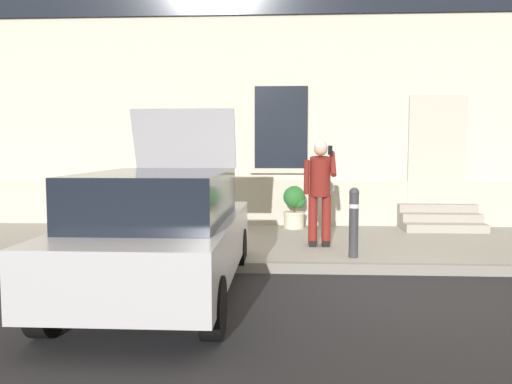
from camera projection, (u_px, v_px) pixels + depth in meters
ground_plane at (382, 292)px, 6.43m from camera, size 80.00×80.00×0.00m
sidewalk at (352, 244)px, 9.21m from camera, size 24.00×3.60×0.15m
curb_edge at (369, 269)px, 7.36m from camera, size 24.00×0.12×0.15m
building_facade at (341, 58)px, 11.38m from camera, size 24.00×1.52×7.50m
entrance_stoop at (439, 220)px, 10.50m from camera, size 1.57×0.96×0.48m
hatchback_car_silver at (162, 230)px, 6.20m from camera, size 1.80×4.07×2.34m
bollard_near_person at (354, 220)px, 7.72m from camera, size 0.15×0.15×1.04m
bollard_far_left at (126, 218)px, 7.91m from camera, size 0.15×0.15×1.04m
person_on_phone at (320, 186)px, 8.51m from camera, size 0.51×0.50×1.74m
planter_terracotta at (163, 205)px, 10.65m from camera, size 0.44×0.44×0.86m
planter_cream at (295, 206)px, 10.54m from camera, size 0.44×0.44×0.86m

